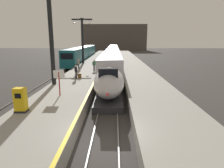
# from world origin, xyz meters

# --- Properties ---
(ground_plane) EXTENTS (260.00, 260.00, 0.00)m
(ground_plane) POSITION_xyz_m (0.00, 0.00, 0.00)
(ground_plane) COLOR #33302D
(platform_left) EXTENTS (4.80, 110.00, 1.05)m
(platform_left) POSITION_xyz_m (-4.05, 24.75, 0.53)
(platform_left) COLOR gray
(platform_left) RESTS_ON ground
(platform_right) EXTENTS (4.80, 110.00, 1.05)m
(platform_right) POSITION_xyz_m (4.05, 24.75, 0.53)
(platform_right) COLOR gray
(platform_right) RESTS_ON ground
(platform_left_safety_stripe) EXTENTS (0.20, 107.80, 0.01)m
(platform_left_safety_stripe) POSITION_xyz_m (-1.77, 24.75, 1.05)
(platform_left_safety_stripe) COLOR yellow
(platform_left_safety_stripe) RESTS_ON platform_left
(rail_main_left) EXTENTS (0.08, 110.00, 0.12)m
(rail_main_left) POSITION_xyz_m (-0.75, 27.50, 0.06)
(rail_main_left) COLOR slate
(rail_main_left) RESTS_ON ground
(rail_main_right) EXTENTS (0.08, 110.00, 0.12)m
(rail_main_right) POSITION_xyz_m (0.75, 27.50, 0.06)
(rail_main_right) COLOR slate
(rail_main_right) RESTS_ON ground
(rail_secondary_left) EXTENTS (0.08, 110.00, 0.12)m
(rail_secondary_left) POSITION_xyz_m (-8.85, 27.50, 0.06)
(rail_secondary_left) COLOR slate
(rail_secondary_left) RESTS_ON ground
(rail_secondary_right) EXTENTS (0.08, 110.00, 0.12)m
(rail_secondary_right) POSITION_xyz_m (-7.35, 27.50, 0.06)
(rail_secondary_right) COLOR slate
(rail_secondary_right) RESTS_ON ground
(highspeed_train_main) EXTENTS (2.92, 75.95, 3.60)m
(highspeed_train_main) POSITION_xyz_m (0.00, 41.81, 1.97)
(highspeed_train_main) COLOR silver
(highspeed_train_main) RESTS_ON ground
(regional_train_adjacent) EXTENTS (2.85, 36.60, 3.80)m
(regional_train_adjacent) POSITION_xyz_m (-8.10, 44.06, 2.13)
(regional_train_adjacent) COLOR #145660
(regional_train_adjacent) RESTS_ON ground
(station_column_mid) EXTENTS (4.00, 0.68, 9.56)m
(station_column_mid) POSITION_xyz_m (-5.90, 10.83, 6.77)
(station_column_mid) COLOR black
(station_column_mid) RESTS_ON platform_left
(station_column_far) EXTENTS (4.00, 0.68, 8.72)m
(station_column_far) POSITION_xyz_m (-5.90, 30.45, 6.33)
(station_column_far) COLOR black
(station_column_far) RESTS_ON platform_left
(passenger_near_edge) EXTENTS (0.39, 0.50, 1.69)m
(passenger_near_edge) POSITION_xyz_m (-4.12, 13.75, 2.04)
(passenger_near_edge) COLOR #23232D
(passenger_near_edge) RESTS_ON platform_left
(passenger_mid_platform) EXTENTS (0.38, 0.50, 1.69)m
(passenger_mid_platform) POSITION_xyz_m (-5.22, 21.57, 2.04)
(passenger_mid_platform) COLOR #23232D
(passenger_mid_platform) RESTS_ON platform_left
(passenger_far_waiting) EXTENTS (0.54, 0.34, 1.69)m
(passenger_far_waiting) POSITION_xyz_m (-2.58, 20.06, 2.04)
(passenger_far_waiting) COLOR #23232D
(passenger_far_waiting) RESTS_ON platform_left
(rolling_suitcase) EXTENTS (0.40, 0.22, 0.98)m
(rolling_suitcase) POSITION_xyz_m (-3.77, 14.18, 1.35)
(rolling_suitcase) COLOR brown
(rolling_suitcase) RESTS_ON platform_left
(ticket_machine_yellow) EXTENTS (0.76, 0.62, 1.60)m
(ticket_machine_yellow) POSITION_xyz_m (-5.55, 2.60, 1.79)
(ticket_machine_yellow) COLOR yellow
(ticket_machine_yellow) RESTS_ON platform_left
(departure_info_board) EXTENTS (0.90, 0.10, 2.12)m
(departure_info_board) POSITION_xyz_m (-4.10, 6.52, 2.56)
(departure_info_board) COLOR maroon
(departure_info_board) RESTS_ON platform_left
(terminus_back_wall) EXTENTS (36.00, 2.00, 14.00)m
(terminus_back_wall) POSITION_xyz_m (0.00, 102.00, 7.00)
(terminus_back_wall) COLOR #4C4742
(terminus_back_wall) RESTS_ON ground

